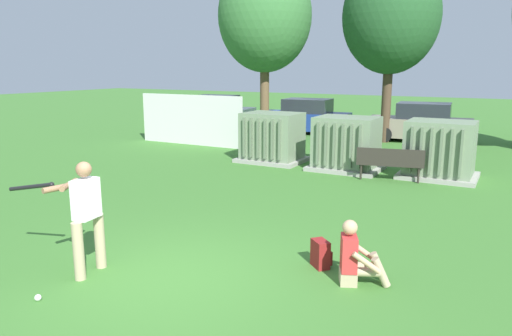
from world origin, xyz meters
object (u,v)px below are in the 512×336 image
object	(u,v)px
sports_ball	(38,298)
backpack	(321,254)
transformer_mid_east	(440,150)
seated_spectator	(356,259)
parked_car_leftmost	(215,112)
transformer_west	(272,138)
park_bench	(390,162)
parked_car_right_of_center	(420,124)
parked_car_left_of_center	(305,117)
transformer_mid_west	(346,144)
batter	(84,212)

from	to	relation	value
sports_ball	backpack	size ratio (longest dim) A/B	0.20
transformer_mid_east	seated_spectator	distance (m)	7.80
transformer_mid_east	parked_car_leftmost	xyz separation A→B (m)	(-12.44, 7.31, -0.04)
transformer_west	park_bench	bearing A→B (deg)	-13.03
transformer_mid_east	park_bench	size ratio (longest dim) A/B	1.14
parked_car_leftmost	parked_car_right_of_center	bearing A→B (deg)	-2.50
backpack	parked_car_left_of_center	distance (m)	15.77
transformer_mid_east	backpack	bearing A→B (deg)	-94.88
transformer_west	sports_ball	size ratio (longest dim) A/B	23.33
transformer_mid_west	batter	size ratio (longest dim) A/B	1.21
transformer_mid_east	transformer_west	bearing A→B (deg)	-178.81
parked_car_left_of_center	parked_car_right_of_center	world-z (taller)	same
transformer_mid_west	backpack	distance (m)	7.57
seated_spectator	park_bench	bearing A→B (deg)	99.57
transformer_mid_east	seated_spectator	world-z (taller)	transformer_mid_east
park_bench	parked_car_leftmost	bearing A→B (deg)	143.51
sports_ball	transformer_mid_east	bearing A→B (deg)	70.98
transformer_mid_east	batter	size ratio (longest dim) A/B	1.21
transformer_west	seated_spectator	world-z (taller)	transformer_west
transformer_west	batter	xyz separation A→B (m)	(1.54, -9.29, 0.19)
transformer_west	parked_car_right_of_center	xyz separation A→B (m)	(3.47, 6.95, -0.04)
transformer_mid_east	backpack	xyz separation A→B (m)	(-0.64, -7.48, -0.57)
sports_ball	parked_car_right_of_center	distance (m)	17.33
batter	transformer_mid_west	bearing A→B (deg)	83.53
transformer_mid_west	batter	world-z (taller)	batter
sports_ball	parked_car_left_of_center	size ratio (longest dim) A/B	0.02
transformer_west	sports_ball	bearing A→B (deg)	-80.82
parked_car_leftmost	parked_car_right_of_center	xyz separation A→B (m)	(10.67, -0.47, 0.00)
sports_ball	backpack	bearing A→B (deg)	44.61
park_bench	seated_spectator	distance (m)	6.82
backpack	transformer_west	bearing A→B (deg)	121.95
sports_ball	batter	bearing A→B (deg)	97.01
transformer_west	backpack	size ratio (longest dim) A/B	4.77
transformer_west	seated_spectator	bearing A→B (deg)	-55.66
parked_car_left_of_center	parked_car_leftmost	bearing A→B (deg)	175.92
transformer_mid_west	sports_ball	size ratio (longest dim) A/B	23.33
transformer_west	parked_car_leftmost	world-z (taller)	same
transformer_mid_east	sports_ball	bearing A→B (deg)	-109.02
parked_car_leftmost	sports_ball	bearing A→B (deg)	-63.39
transformer_mid_east	sports_ball	xyz separation A→B (m)	(-3.58, -10.38, -0.74)
batter	sports_ball	distance (m)	1.36
parked_car_left_of_center	parked_car_right_of_center	distance (m)	5.29
transformer_mid_east	park_bench	distance (m)	1.57
batter	backpack	bearing A→B (deg)	32.07
parked_car_leftmost	batter	bearing A→B (deg)	-62.39
transformer_mid_west	backpack	size ratio (longest dim) A/B	4.77
sports_ball	parked_car_right_of_center	world-z (taller)	parked_car_right_of_center
sports_ball	parked_car_right_of_center	size ratio (longest dim) A/B	0.02
transformer_west	batter	world-z (taller)	batter
sports_ball	seated_spectator	xyz separation A→B (m)	(3.59, 2.59, 0.33)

